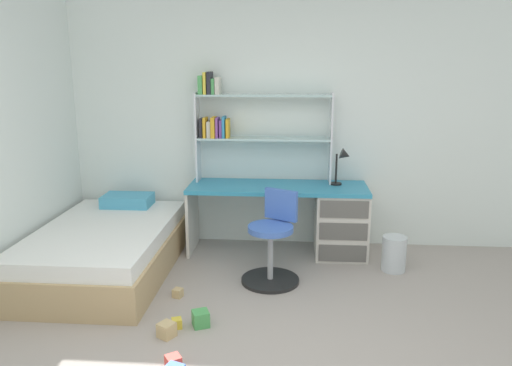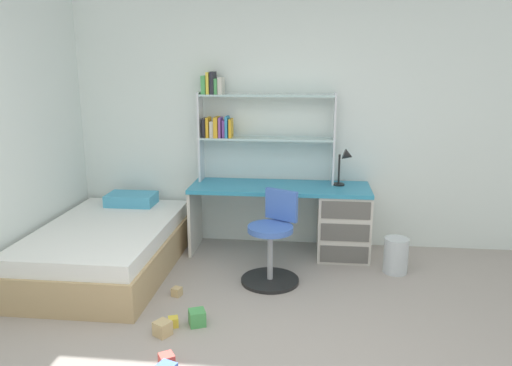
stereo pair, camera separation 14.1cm
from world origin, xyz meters
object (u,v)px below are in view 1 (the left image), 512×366
(waste_bin, at_px, (394,254))
(toy_block_natural_0, at_px, (167,330))
(bookshelf_hutch, at_px, (242,119))
(swivel_chair, at_px, (272,246))
(toy_block_natural_5, at_px, (178,293))
(bed_platform, at_px, (106,249))
(toy_block_red_1, at_px, (173,363))
(desk_lamp, at_px, (343,161))
(toy_block_green_3, at_px, (201,319))
(toy_block_yellow_2, at_px, (177,323))
(desk, at_px, (323,216))

(waste_bin, relative_size, toy_block_natural_0, 3.13)
(waste_bin, bearing_deg, bookshelf_hutch, 159.01)
(swivel_chair, distance_m, toy_block_natural_5, 0.91)
(swivel_chair, xyz_separation_m, toy_block_natural_0, (-0.71, -1.01, -0.27))
(bookshelf_hutch, relative_size, waste_bin, 4.17)
(bookshelf_hutch, xyz_separation_m, bed_platform, (-1.21, -0.81, -1.14))
(toy_block_red_1, height_order, toy_block_natural_5, toy_block_red_1)
(desk_lamp, xyz_separation_m, toy_block_red_1, (-1.24, -2.15, -0.92))
(toy_block_natural_0, bearing_deg, desk_lamp, 52.14)
(swivel_chair, height_order, waste_bin, swivel_chair)
(toy_block_green_3, bearing_deg, toy_block_natural_5, 121.89)
(waste_bin, xyz_separation_m, toy_block_yellow_2, (-1.80, -1.19, -0.13))
(desk, relative_size, swivel_chair, 2.21)
(bed_platform, relative_size, toy_block_green_3, 16.14)
(toy_block_natural_5, bearing_deg, toy_block_red_1, -78.42)
(desk_lamp, height_order, swivel_chair, desk_lamp)
(toy_block_natural_5, bearing_deg, desk, 40.94)
(desk, bearing_deg, toy_block_natural_0, -124.98)
(desk_lamp, height_order, toy_block_red_1, desk_lamp)
(bookshelf_hutch, height_order, swivel_chair, bookshelf_hutch)
(toy_block_red_1, distance_m, toy_block_natural_5, 1.01)
(toy_block_natural_0, xyz_separation_m, toy_block_natural_5, (-0.06, 0.62, -0.02))
(desk, xyz_separation_m, toy_block_yellow_2, (-1.16, -1.59, -0.36))
(toy_block_natural_5, bearing_deg, bed_platform, 149.46)
(waste_bin, bearing_deg, desk_lamp, 135.83)
(waste_bin, distance_m, toy_block_natural_5, 2.04)
(bookshelf_hutch, bearing_deg, waste_bin, -20.99)
(toy_block_yellow_2, bearing_deg, bed_platform, 133.11)
(bookshelf_hutch, xyz_separation_m, toy_block_natural_5, (-0.42, -1.27, -1.33))
(toy_block_red_1, bearing_deg, desk, 63.09)
(waste_bin, bearing_deg, desk, 148.74)
(bookshelf_hutch, distance_m, waste_bin, 1.99)
(toy_block_natural_0, distance_m, toy_block_natural_5, 0.62)
(bookshelf_hutch, relative_size, toy_block_green_3, 11.90)
(desk_lamp, distance_m, toy_block_green_3, 2.18)
(swivel_chair, xyz_separation_m, bed_platform, (-1.56, 0.08, -0.10))
(desk, relative_size, bookshelf_hutch, 1.30)
(toy_block_green_3, relative_size, toy_block_natural_5, 1.59)
(toy_block_red_1, relative_size, toy_block_yellow_2, 1.25)
(toy_block_green_3, distance_m, toy_block_natural_5, 0.53)
(bed_platform, distance_m, toy_block_green_3, 1.41)
(swivel_chair, xyz_separation_m, toy_block_natural_5, (-0.77, -0.39, -0.29))
(toy_block_red_1, distance_m, toy_block_yellow_2, 0.51)
(swivel_chair, bearing_deg, waste_bin, 15.50)
(toy_block_red_1, bearing_deg, toy_block_natural_0, 110.48)
(bookshelf_hutch, bearing_deg, toy_block_red_1, -95.50)
(desk_lamp, height_order, bed_platform, desk_lamp)
(bookshelf_hutch, bearing_deg, swivel_chair, -68.33)
(desk, xyz_separation_m, bookshelf_hutch, (-0.84, 0.18, 0.97))
(toy_block_yellow_2, distance_m, toy_block_green_3, 0.18)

